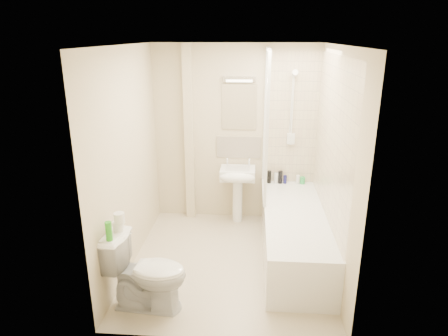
{
  "coord_description": "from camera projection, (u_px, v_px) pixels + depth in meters",
  "views": [
    {
      "loc": [
        0.24,
        -4.03,
        2.5
      ],
      "look_at": [
        -0.07,
        0.2,
        1.07
      ],
      "focal_mm": 32.0,
      "sensor_mm": 36.0,
      "label": 1
    }
  ],
  "objects": [
    {
      "name": "pedestal_sink",
      "position": [
        238.0,
        180.0,
        5.37
      ],
      "size": [
        0.47,
        0.45,
        0.9
      ],
      "color": "white",
      "rests_on": "ground"
    },
    {
      "name": "bottle_blue",
      "position": [
        285.0,
        179.0,
        5.47
      ],
      "size": [
        0.05,
        0.05,
        0.11
      ],
      "primitive_type": "cylinder",
      "color": "#141459",
      "rests_on": "bathtub"
    },
    {
      "name": "tile_back",
      "position": [
        292.0,
        120.0,
        5.28
      ],
      "size": [
        0.7,
        0.01,
        1.75
      ],
      "primitive_type": "cube",
      "color": "beige",
      "rests_on": "wall_back"
    },
    {
      "name": "shower_screen",
      "position": [
        266.0,
        124.0,
        4.88
      ],
      "size": [
        0.04,
        0.92,
        1.8
      ],
      "color": "white",
      "rests_on": "bathtub"
    },
    {
      "name": "toilet_roll_upper",
      "position": [
        119.0,
        218.0,
        3.65
      ],
      "size": [
        0.1,
        0.1,
        0.1
      ],
      "primitive_type": "cylinder",
      "color": "white",
      "rests_on": "toilet_roll_lower"
    },
    {
      "name": "green_bottle",
      "position": [
        109.0,
        231.0,
        3.52
      ],
      "size": [
        0.06,
        0.06,
        0.18
      ],
      "primitive_type": "cylinder",
      "color": "green",
      "rests_on": "toilet"
    },
    {
      "name": "bottle_black_b",
      "position": [
        280.0,
        177.0,
        5.47
      ],
      "size": [
        0.06,
        0.06,
        0.17
      ],
      "primitive_type": "cylinder",
      "color": "black",
      "rests_on": "bathtub"
    },
    {
      "name": "wall_back",
      "position": [
        235.0,
        135.0,
        5.42
      ],
      "size": [
        2.2,
        0.02,
        2.4
      ],
      "primitive_type": "cube",
      "color": "beige",
      "rests_on": "ground"
    },
    {
      "name": "bathtub",
      "position": [
        294.0,
        233.0,
        4.66
      ],
      "size": [
        0.7,
        2.1,
        0.55
      ],
      "color": "white",
      "rests_on": "ground"
    },
    {
      "name": "strip_light",
      "position": [
        239.0,
        79.0,
        5.14
      ],
      "size": [
        0.42,
        0.07,
        0.07
      ],
      "primitive_type": "cube",
      "color": "silver",
      "rests_on": "wall_back"
    },
    {
      "name": "floor",
      "position": [
        229.0,
        261.0,
        4.62
      ],
      "size": [
        2.5,
        2.5,
        0.0
      ],
      "primitive_type": "plane",
      "color": "beige",
      "rests_on": "ground"
    },
    {
      "name": "mirror",
      "position": [
        239.0,
        107.0,
        5.28
      ],
      "size": [
        0.46,
        0.01,
        0.6
      ],
      "primitive_type": "cube",
      "color": "white",
      "rests_on": "wall_back"
    },
    {
      "name": "bottle_black_a",
      "position": [
        269.0,
        177.0,
        5.48
      ],
      "size": [
        0.05,
        0.05,
        0.17
      ],
      "primitive_type": "cylinder",
      "color": "black",
      "rests_on": "bathtub"
    },
    {
      "name": "wall_left",
      "position": [
        128.0,
        161.0,
        4.32
      ],
      "size": [
        0.02,
        2.5,
        2.4
      ],
      "primitive_type": "cube",
      "color": "beige",
      "rests_on": "ground"
    },
    {
      "name": "splashback",
      "position": [
        239.0,
        147.0,
        5.46
      ],
      "size": [
        0.6,
        0.02,
        0.3
      ],
      "primitive_type": "cube",
      "color": "beige",
      "rests_on": "wall_back"
    },
    {
      "name": "toilet",
      "position": [
        147.0,
        272.0,
        3.75
      ],
      "size": [
        0.55,
        0.81,
        0.76
      ],
      "primitive_type": "imported",
      "rotation": [
        0.0,
        0.0,
        1.49
      ],
      "color": "white",
      "rests_on": "ground"
    },
    {
      "name": "shower_fixture",
      "position": [
        292.0,
        111.0,
        5.2
      ],
      "size": [
        0.1,
        0.16,
        0.99
      ],
      "color": "white",
      "rests_on": "wall_back"
    },
    {
      "name": "wall_right",
      "position": [
        335.0,
        165.0,
        4.16
      ],
      "size": [
        0.02,
        2.5,
        2.4
      ],
      "primitive_type": "cube",
      "color": "beige",
      "rests_on": "ground"
    },
    {
      "name": "pipe_boxing",
      "position": [
        189.0,
        135.0,
        5.41
      ],
      "size": [
        0.12,
        0.12,
        2.4
      ],
      "primitive_type": "cube",
      "color": "beige",
      "rests_on": "ground"
    },
    {
      "name": "bottle_white_a",
      "position": [
        276.0,
        178.0,
        5.48
      ],
      "size": [
        0.06,
        0.06,
        0.14
      ],
      "primitive_type": "cylinder",
      "color": "white",
      "rests_on": "bathtub"
    },
    {
      "name": "toilet_roll_lower",
      "position": [
        118.0,
        226.0,
        3.71
      ],
      "size": [
        0.1,
        0.1,
        0.09
      ],
      "primitive_type": "cylinder",
      "color": "white",
      "rests_on": "toilet"
    },
    {
      "name": "bottle_white_b",
      "position": [
        298.0,
        179.0,
        5.46
      ],
      "size": [
        0.05,
        0.05,
        0.12
      ],
      "primitive_type": "cylinder",
      "color": "white",
      "rests_on": "bathtub"
    },
    {
      "name": "ceiling",
      "position": [
        230.0,
        45.0,
        3.85
      ],
      "size": [
        2.2,
        2.5,
        0.02
      ],
      "primitive_type": "cube",
      "color": "white",
      "rests_on": "wall_back"
    },
    {
      "name": "tile_right",
      "position": [
        332.0,
        140.0,
        4.28
      ],
      "size": [
        0.01,
        2.1,
        1.75
      ],
      "primitive_type": "cube",
      "color": "beige",
      "rests_on": "wall_right"
    },
    {
      "name": "bottle_green",
      "position": [
        303.0,
        180.0,
        5.46
      ],
      "size": [
        0.07,
        0.07,
        0.1
      ],
      "primitive_type": "cylinder",
      "color": "green",
      "rests_on": "bathtub"
    }
  ]
}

